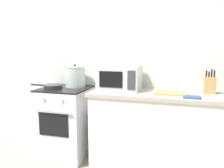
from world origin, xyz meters
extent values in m
cube|color=silver|center=(0.30, 0.97, 1.25)|extent=(4.40, 0.10, 2.50)
cube|color=white|center=(0.90, 0.62, 0.44)|extent=(1.64, 0.56, 0.88)
cube|color=#ADA393|center=(0.90, 0.62, 0.90)|extent=(1.70, 0.60, 0.04)
cube|color=silver|center=(-0.35, 0.60, 0.45)|extent=(0.60, 0.60, 0.90)
cube|color=black|center=(-0.35, 0.60, 0.91)|extent=(0.60, 0.60, 0.02)
cube|color=black|center=(-0.35, 0.30, 0.52)|extent=(0.39, 0.01, 0.28)
cylinder|color=silver|center=(-0.35, 0.27, 0.70)|extent=(0.48, 0.02, 0.02)
cylinder|color=silver|center=(-0.47, 0.29, 0.84)|extent=(0.04, 0.02, 0.04)
cylinder|color=silver|center=(-0.23, 0.29, 0.84)|extent=(0.04, 0.02, 0.04)
cylinder|color=silver|center=(-0.25, 0.72, 1.05)|extent=(0.25, 0.25, 0.26)
cylinder|color=silver|center=(-0.25, 0.72, 1.18)|extent=(0.26, 0.26, 0.01)
sphere|color=black|center=(-0.25, 0.72, 1.20)|extent=(0.03, 0.03, 0.03)
cylinder|color=silver|center=(-0.40, 0.72, 1.14)|extent=(0.05, 0.01, 0.01)
cylinder|color=silver|center=(-0.11, 0.72, 1.14)|extent=(0.05, 0.01, 0.01)
cylinder|color=#28282B|center=(-0.47, 0.52, 0.95)|extent=(0.24, 0.24, 0.05)
cylinder|color=black|center=(-0.69, 0.52, 0.96)|extent=(0.20, 0.02, 0.02)
cube|color=silver|center=(0.37, 0.68, 1.07)|extent=(0.50, 0.36, 0.30)
cube|color=black|center=(0.31, 0.50, 1.07)|extent=(0.28, 0.01, 0.19)
cube|color=#38383D|center=(0.55, 0.50, 1.07)|extent=(0.09, 0.01, 0.22)
cube|color=tan|center=(0.99, 0.60, 0.93)|extent=(0.36, 0.26, 0.02)
cube|color=tan|center=(1.41, 0.74, 1.02)|extent=(0.13, 0.10, 0.19)
cylinder|color=black|center=(1.36, 0.74, 1.15)|extent=(0.02, 0.02, 0.07)
cylinder|color=black|center=(1.39, 0.74, 1.14)|extent=(0.02, 0.02, 0.06)
cylinder|color=black|center=(1.42, 0.74, 1.15)|extent=(0.02, 0.02, 0.09)
cylinder|color=black|center=(1.45, 0.74, 1.15)|extent=(0.02, 0.02, 0.08)
cube|color=#33477A|center=(1.22, 0.44, 0.93)|extent=(0.18, 0.14, 0.02)
camera|label=1|loc=(1.16, -2.25, 1.48)|focal=40.13mm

